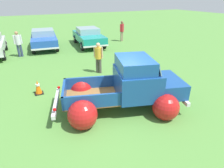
{
  "coord_description": "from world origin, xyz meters",
  "views": [
    {
      "loc": [
        -2.89,
        -5.41,
        3.87
      ],
      "look_at": [
        0.0,
        0.57,
        0.74
      ],
      "focal_mm": 30.4,
      "sensor_mm": 36.0,
      "label": 1
    }
  ],
  "objects_px": {
    "show_car_2": "(88,36)",
    "spectator_2": "(98,56)",
    "lane_cone_0": "(38,87)",
    "vintage_pickup_truck": "(129,89)",
    "spectator_1": "(122,30)",
    "spectator_0": "(18,42)",
    "show_car_1": "(44,38)"
  },
  "relations": [
    {
      "from": "spectator_1",
      "to": "lane_cone_0",
      "type": "bearing_deg",
      "value": 107.93
    },
    {
      "from": "show_car_2",
      "to": "lane_cone_0",
      "type": "bearing_deg",
      "value": -28.67
    },
    {
      "from": "show_car_2",
      "to": "spectator_0",
      "type": "height_order",
      "value": "spectator_0"
    },
    {
      "from": "spectator_2",
      "to": "spectator_1",
      "type": "bearing_deg",
      "value": -169.53
    },
    {
      "from": "vintage_pickup_truck",
      "to": "lane_cone_0",
      "type": "xyz_separation_m",
      "value": [
        -2.96,
        2.59,
        -0.45
      ]
    },
    {
      "from": "show_car_1",
      "to": "show_car_2",
      "type": "height_order",
      "value": "same"
    },
    {
      "from": "spectator_1",
      "to": "spectator_2",
      "type": "relative_size",
      "value": 1.08
    },
    {
      "from": "spectator_1",
      "to": "show_car_2",
      "type": "bearing_deg",
      "value": 68.88
    },
    {
      "from": "vintage_pickup_truck",
      "to": "spectator_2",
      "type": "xyz_separation_m",
      "value": [
        0.31,
        3.74,
        0.18
      ]
    },
    {
      "from": "vintage_pickup_truck",
      "to": "spectator_1",
      "type": "height_order",
      "value": "vintage_pickup_truck"
    },
    {
      "from": "show_car_1",
      "to": "spectator_1",
      "type": "bearing_deg",
      "value": 92.09
    },
    {
      "from": "spectator_1",
      "to": "show_car_1",
      "type": "bearing_deg",
      "value": 61.18
    },
    {
      "from": "show_car_2",
      "to": "spectator_2",
      "type": "bearing_deg",
      "value": -9.43
    },
    {
      "from": "vintage_pickup_truck",
      "to": "show_car_1",
      "type": "bearing_deg",
      "value": 114.53
    },
    {
      "from": "vintage_pickup_truck",
      "to": "spectator_2",
      "type": "relative_size",
      "value": 3.02
    },
    {
      "from": "spectator_2",
      "to": "vintage_pickup_truck",
      "type": "bearing_deg",
      "value": 43.25
    },
    {
      "from": "show_car_1",
      "to": "lane_cone_0",
      "type": "height_order",
      "value": "show_car_1"
    },
    {
      "from": "vintage_pickup_truck",
      "to": "show_car_1",
      "type": "xyz_separation_m",
      "value": [
        -1.57,
        10.53,
        0.02
      ]
    },
    {
      "from": "spectator_0",
      "to": "lane_cone_0",
      "type": "height_order",
      "value": "spectator_0"
    },
    {
      "from": "spectator_1",
      "to": "lane_cone_0",
      "type": "height_order",
      "value": "spectator_1"
    },
    {
      "from": "show_car_2",
      "to": "spectator_2",
      "type": "xyz_separation_m",
      "value": [
        -1.58,
        -6.1,
        0.15
      ]
    },
    {
      "from": "show_car_1",
      "to": "spectator_0",
      "type": "xyz_separation_m",
      "value": [
        -1.85,
        -1.69,
        0.2
      ]
    },
    {
      "from": "show_car_1",
      "to": "spectator_1",
      "type": "relative_size",
      "value": 2.44
    },
    {
      "from": "spectator_2",
      "to": "lane_cone_0",
      "type": "height_order",
      "value": "spectator_2"
    },
    {
      "from": "spectator_1",
      "to": "vintage_pickup_truck",
      "type": "bearing_deg",
      "value": 128.2
    },
    {
      "from": "vintage_pickup_truck",
      "to": "show_car_2",
      "type": "height_order",
      "value": "vintage_pickup_truck"
    },
    {
      "from": "lane_cone_0",
      "to": "show_car_1",
      "type": "bearing_deg",
      "value": 80.07
    },
    {
      "from": "show_car_2",
      "to": "show_car_1",
      "type": "bearing_deg",
      "value": -96.18
    },
    {
      "from": "show_car_2",
      "to": "spectator_0",
      "type": "xyz_separation_m",
      "value": [
        -5.3,
        -1.0,
        0.19
      ]
    },
    {
      "from": "lane_cone_0",
      "to": "show_car_2",
      "type": "bearing_deg",
      "value": 56.27
    },
    {
      "from": "spectator_0",
      "to": "spectator_2",
      "type": "relative_size",
      "value": 1.04
    },
    {
      "from": "show_car_1",
      "to": "spectator_2",
      "type": "height_order",
      "value": "spectator_2"
    }
  ]
}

